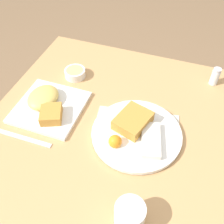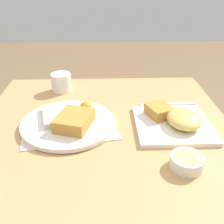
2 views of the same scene
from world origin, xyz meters
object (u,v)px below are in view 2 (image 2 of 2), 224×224
(plate_square_near, at_px, (174,121))
(sauce_ramekin, at_px, (186,162))
(coffee_mug, at_px, (61,82))
(butter_knife, at_px, (167,104))
(plate_oval_far, at_px, (68,121))

(plate_square_near, distance_m, sauce_ramekin, 0.20)
(plate_square_near, bearing_deg, coffee_mug, 53.84)
(plate_square_near, distance_m, coffee_mug, 0.51)
(plate_square_near, height_order, butter_knife, plate_square_near)
(butter_knife, height_order, coffee_mug, coffee_mug)
(plate_oval_far, distance_m, butter_knife, 0.39)
(butter_knife, relative_size, coffee_mug, 2.60)
(sauce_ramekin, distance_m, coffee_mug, 0.63)
(butter_knife, distance_m, coffee_mug, 0.45)
(sauce_ramekin, distance_m, butter_knife, 0.36)
(plate_oval_far, bearing_deg, coffee_mug, 12.39)
(coffee_mug, bearing_deg, plate_square_near, -126.16)
(plate_square_near, xyz_separation_m, butter_knife, (0.16, -0.01, -0.02))
(plate_oval_far, relative_size, coffee_mug, 3.77)
(butter_knife, bearing_deg, plate_square_near, 84.50)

